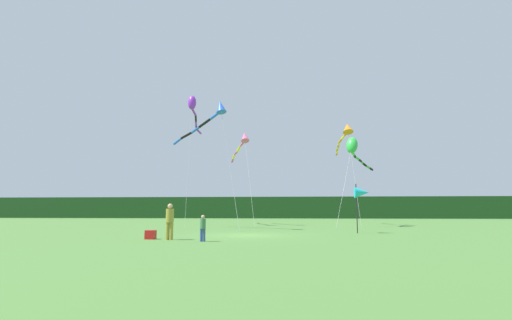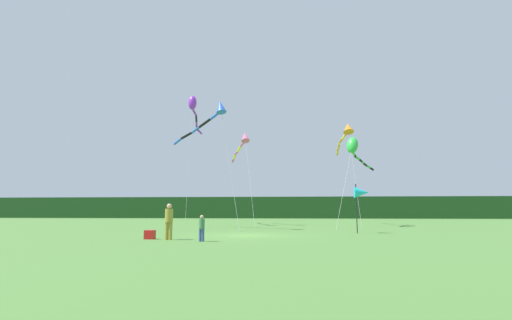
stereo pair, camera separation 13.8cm
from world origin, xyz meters
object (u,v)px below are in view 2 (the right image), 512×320
Objects in this scene: person_child at (202,227)px; cooler_box at (150,235)px; kite_rainbow at (243,141)px; kite_green at (354,148)px; banner_flag_pole at (361,193)px; kite_blue at (212,115)px; person_adult at (169,220)px; kite_orange at (346,132)px; kite_purple at (194,108)px.

cooler_box is at bearing 157.63° from person_child.
kite_green is at bearing -13.41° from kite_rainbow.
banner_flag_pole is 0.32× the size of kite_blue.
person_adult is 12.14m from banner_flag_pole.
kite_orange is 13.91m from kite_blue.
kite_green is 12.90m from kite_blue.
kite_green reaches higher than person_adult.
kite_green is 3.25m from kite_orange.
person_child is 0.10× the size of kite_purple.
kite_purple reaches higher than person_child.
kite_rainbow is at bearing -178.96° from kite_orange.
kite_green is 10.47m from kite_rainbow.
cooler_box is (-1.06, 0.36, -0.75)m from person_adult.
kite_purple is 14.84m from kite_orange.
kite_orange is 1.07× the size of kite_rainbow.
banner_flag_pole is 0.32× the size of kite_orange.
kite_green is at bearing 82.85° from banner_flag_pole.
kite_blue is at bearing 83.81° from cooler_box.
kite_rainbow is at bearing 127.76° from banner_flag_pole.
cooler_box is 19.80m from kite_purple.
cooler_box is at bearing -129.96° from kite_green.
kite_purple reaches higher than kite_green.
kite_orange reaches higher than cooler_box.
person_adult is at bearing -122.18° from kite_orange.
kite_green is (11.49, 15.34, 5.90)m from person_adult.
kite_orange reaches higher than banner_flag_pole.
cooler_box is 13.00m from banner_flag_pole.
kite_blue reaches higher than person_adult.
banner_flag_pole is (11.40, 5.81, 2.28)m from cooler_box.
person_child is 0.12× the size of kite_orange.
kite_purple reaches higher than banner_flag_pole.
kite_green reaches higher than person_child.
kite_blue is (-1.86, 10.68, 8.05)m from person_child.
person_child is (1.82, -0.83, -0.30)m from person_adult.
kite_purple is at bearing 101.22° from person_adult.
person_child is 0.39× the size of banner_flag_pole.
banner_flag_pole is at bearing -37.64° from kite_purple.
banner_flag_pole is 10.23m from kite_green.
kite_purple is 5.73m from kite_rainbow.
kite_purple is at bearing 97.84° from cooler_box.
person_adult is at bearing -126.84° from kite_green.
person_child is 21.07m from kite_purple.
kite_purple is 7.98m from kite_blue.
kite_green is at bearing -85.41° from kite_orange.
kite_rainbow is (4.68, 1.06, -3.14)m from kite_purple.
kite_orange is at bearing 94.59° from kite_green.
banner_flag_pole reaches higher than person_adult.
banner_flag_pole is 13.39m from kite_orange.
kite_purple reaches higher than kite_blue.
banner_flag_pole reaches higher than cooler_box.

